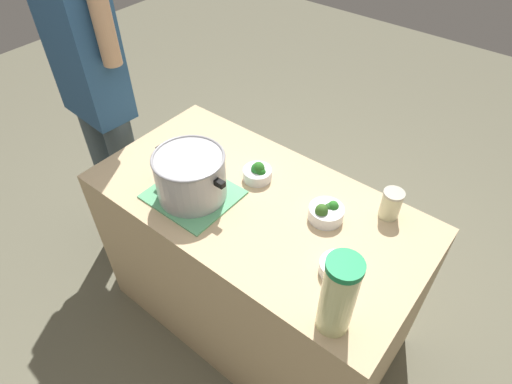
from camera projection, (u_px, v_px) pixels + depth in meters
ground_plane at (256, 314)px, 2.32m from camera, size 8.00×8.00×0.00m
counter_slab at (256, 266)px, 2.02m from camera, size 1.38×0.72×0.86m
dish_cloth at (193, 194)px, 1.75m from camera, size 0.34×0.30×0.01m
cooking_pot at (190, 175)px, 1.68m from camera, size 0.35×0.28×0.19m
lemonade_pitcher at (338, 296)px, 1.23m from camera, size 0.11×0.11×0.30m
mason_jar at (391, 204)px, 1.63m from camera, size 0.08×0.08×0.12m
broccoli_bowl_front at (258, 173)px, 1.80m from camera, size 0.12×0.12×0.09m
broccoli_bowl_center at (326, 212)px, 1.64m from camera, size 0.13×0.13×0.09m
broccoli_bowl_back at (339, 266)px, 1.46m from camera, size 0.12×0.12×0.08m
person_cook at (98, 102)px, 2.08m from camera, size 0.50×0.22×1.72m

